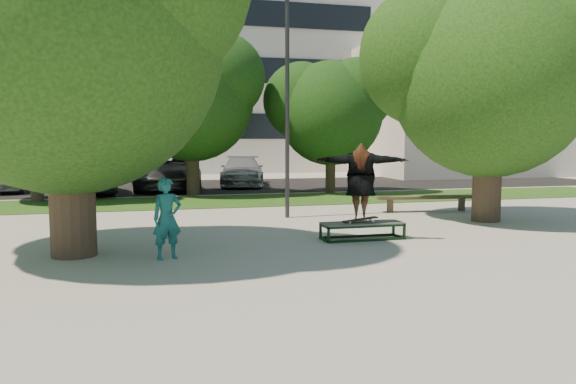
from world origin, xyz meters
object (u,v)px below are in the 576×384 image
object	(u,v)px
tree_left	(61,17)
car_grey	(164,171)
tree_right	(486,67)
grind_box	(362,231)
car_dark	(88,174)
bystander	(167,218)
car_silver_b	(242,171)
bench	(426,198)
lamppost	(287,104)
car_silver_a	(6,173)

from	to	relation	value
tree_left	car_grey	distance (m)	14.39
car_grey	tree_left	bearing A→B (deg)	-101.16
tree_right	grind_box	xyz separation A→B (m)	(-4.18, -1.82, -3.90)
tree_right	car_dark	xyz separation A→B (m)	(-10.92, 10.42, -3.30)
car_dark	bystander	bearing A→B (deg)	-88.84
car_dark	car_silver_b	xyz separation A→B (m)	(6.63, 2.37, -0.10)
tree_right	bench	xyz separation A→B (m)	(-0.50, 2.12, -3.69)
lamppost	bench	world-z (taller)	lamppost
tree_left	bench	world-z (taller)	tree_left
tree_left	car_dark	xyz separation A→B (m)	(-0.71, 12.41, -3.63)
tree_left	bystander	distance (m)	4.17
car_dark	car_grey	distance (m)	3.29
tree_right	car_silver_b	distance (m)	13.91
tree_right	lamppost	size ratio (longest dim) A/B	1.07
lamppost	car_grey	xyz separation A→B (m)	(-3.00, 9.84, -2.34)
lamppost	car_silver_b	distance (m)	11.16
grind_box	bench	xyz separation A→B (m)	(3.68, 3.93, 0.21)
car_silver_a	bench	bearing A→B (deg)	-39.71
grind_box	car_silver_b	xyz separation A→B (m)	(-0.11, 14.60, 0.50)
car_silver_a	car_dark	world-z (taller)	car_dark
car_grey	tree_right	bearing A→B (deg)	-57.73
bystander	car_grey	xyz separation A→B (m)	(0.50, 14.56, 0.06)
bench	bystander	bearing A→B (deg)	-142.51
tree_left	car_grey	xyz separation A→B (m)	(2.29, 13.74, -3.61)
car_grey	car_silver_a	bearing A→B (deg)	170.92
tree_right	lamppost	distance (m)	5.36
tree_left	car_dark	size ratio (longest dim) A/B	1.48
tree_right	lamppost	bearing A→B (deg)	158.72
car_silver_a	car_silver_b	world-z (taller)	car_silver_a
grind_box	lamppost	bearing A→B (deg)	101.17
bystander	car_silver_a	xyz separation A→B (m)	(-5.99, 15.40, 0.03)
bystander	car_dark	xyz separation A→B (m)	(-2.50, 13.22, 0.04)
car_silver_b	tree_right	bearing A→B (deg)	-60.78
tree_right	bystander	xyz separation A→B (m)	(-8.42, -2.80, -3.34)
tree_right	car_silver_b	bearing A→B (deg)	108.56
lamppost	car_silver_b	xyz separation A→B (m)	(0.63, 10.87, -2.46)
tree_right	tree_left	bearing A→B (deg)	-168.97
car_dark	car_grey	bearing A→B (deg)	14.50
tree_left	car_dark	world-z (taller)	tree_left
bystander	car_dark	bearing A→B (deg)	83.77
tree_left	grind_box	distance (m)	7.37
bystander	bench	world-z (taller)	bystander
bench	car_silver_b	distance (m)	11.33
grind_box	car_dark	size ratio (longest dim) A/B	0.37
bystander	lamppost	bearing A→B (deg)	36.50
tree_right	car_dark	bearing A→B (deg)	136.35
tree_right	lamppost	xyz separation A→B (m)	(-4.92, 1.92, -0.94)
lamppost	car_grey	bearing A→B (deg)	106.96
tree_left	bystander	world-z (taller)	tree_left
tree_left	lamppost	size ratio (longest dim) A/B	1.16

